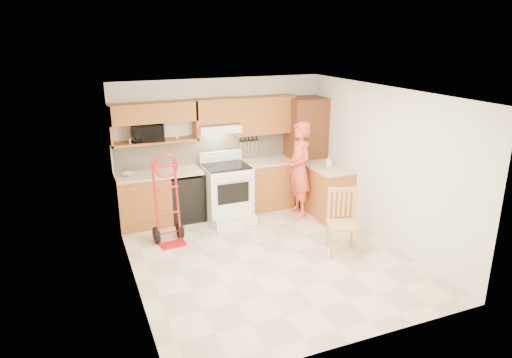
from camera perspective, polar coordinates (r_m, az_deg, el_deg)
floor at (r=7.16m, az=1.55°, el=-9.63°), size 4.00×4.50×0.02m
ceiling at (r=6.40m, az=1.74°, el=10.81°), size 4.00×4.50×0.02m
wall_back at (r=8.71m, az=-4.43°, el=4.23°), size 4.00×0.02×2.50m
wall_front at (r=4.84m, az=12.66°, el=-7.60°), size 4.00×0.02×2.50m
wall_left at (r=6.18m, az=-15.68°, el=-2.17°), size 0.02×4.50×2.50m
wall_right at (r=7.68m, az=15.48°, el=1.76°), size 0.02×4.50×2.50m
backsplash at (r=8.70m, az=-4.37°, el=3.87°), size 3.92×0.03×0.55m
lower_cab_left at (r=8.32m, az=-13.82°, el=-2.68°), size 0.90×0.60×0.90m
dishwasher at (r=8.45m, az=-8.80°, el=-2.20°), size 0.60×0.60×0.85m
lower_cab_right at (r=8.94m, az=1.38°, el=-0.71°), size 1.14×0.60×0.90m
countertop_left at (r=8.21m, az=-12.00°, el=0.65°), size 1.50×0.63×0.04m
countertop_right at (r=8.80m, az=1.40°, el=2.19°), size 1.14×0.63×0.04m
cab_return_right at (r=8.65m, az=8.81°, el=-1.56°), size 0.60×1.00×0.90m
countertop_return at (r=8.51m, az=8.96°, el=1.43°), size 0.63×1.00×0.04m
pantry_tall at (r=9.12m, az=6.14°, el=3.50°), size 0.70×0.60×2.10m
upper_cab_left at (r=8.10m, az=-12.67°, el=8.09°), size 1.50×0.33×0.34m
upper_shelf_mw at (r=8.20m, az=-12.43°, el=4.58°), size 1.50×0.33×0.04m
upper_cab_center at (r=8.37m, az=-4.95°, el=8.48°), size 0.76×0.33×0.44m
upper_cab_right at (r=8.72m, az=1.08°, el=7.99°), size 1.14×0.33×0.70m
range_hood at (r=8.37m, az=-4.76°, el=6.32°), size 0.76×0.46×0.14m
knife_strip at (r=8.84m, az=-0.92°, el=4.42°), size 0.40×0.05×0.29m
microwave at (r=8.15m, az=-13.35°, el=5.68°), size 0.60×0.44×0.31m
range at (r=8.32m, az=-3.50°, el=-1.10°), size 0.81×1.06×1.19m
person at (r=8.45m, az=5.42°, el=1.22°), size 0.46×0.67×1.77m
hand_truck at (r=7.44m, az=-10.84°, el=-3.08°), size 0.58×0.53×1.36m
dining_chair at (r=7.18m, az=10.79°, el=-5.36°), size 0.60×0.62×1.00m
soap_bottle at (r=8.47m, az=9.01°, el=2.22°), size 0.12×0.12×0.21m
bowl at (r=8.13m, az=-15.49°, el=0.57°), size 0.30×0.30×0.06m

